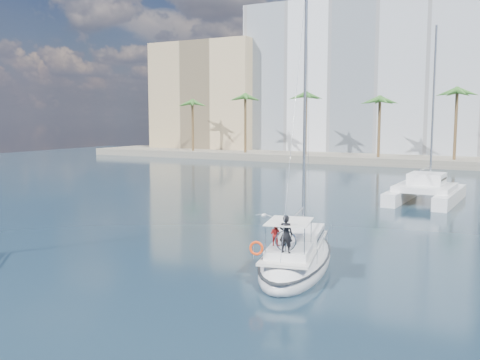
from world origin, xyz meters
The scene contains 9 objects.
ground centered at (0.00, 0.00, 0.00)m, with size 160.00×160.00×0.00m, color black.
quay centered at (0.00, 61.00, 0.60)m, with size 120.00×14.00×1.20m, color gray.
building_modern centered at (-12.00, 73.00, 14.00)m, with size 42.00×16.00×28.00m, color white.
building_tan_left centered at (-42.00, 69.00, 11.00)m, with size 22.00×14.00×22.00m, color tan.
palm_left centered at (-34.00, 57.00, 10.28)m, with size 3.60×3.60×12.30m.
palm_centre centered at (0.00, 57.00, 10.28)m, with size 3.60×3.60×12.30m.
main_sloop centered at (4.91, -1.83, 0.49)m, with size 5.29×10.43×14.82m.
catamaran centered at (7.19, 22.54, 1.10)m, with size 5.56×10.52×15.27m.
seagull centered at (-1.27, 7.49, 0.52)m, with size 1.23×0.53×0.23m.
Camera 1 is at (14.44, -25.72, 7.32)m, focal length 40.00 mm.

